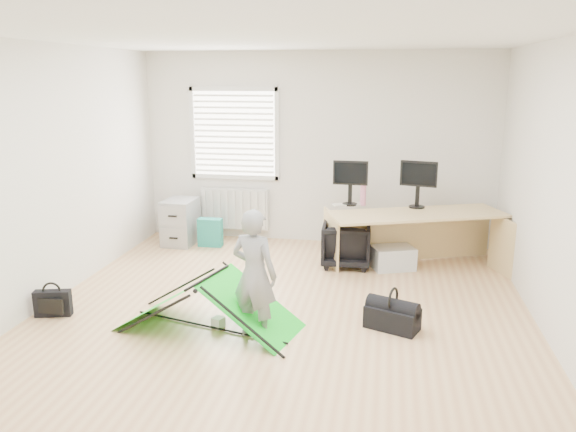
% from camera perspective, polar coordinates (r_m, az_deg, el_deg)
% --- Properties ---
extents(ground, '(5.50, 5.50, 0.00)m').
position_cam_1_polar(ground, '(5.74, -0.71, -10.20)').
color(ground, tan).
rests_on(ground, ground).
extents(back_wall, '(5.00, 0.02, 2.70)m').
position_cam_1_polar(back_wall, '(8.02, 2.97, 6.80)').
color(back_wall, silver).
rests_on(back_wall, ground).
extents(window, '(1.20, 0.06, 1.20)m').
position_cam_1_polar(window, '(8.19, -5.49, 8.32)').
color(window, silver).
rests_on(window, back_wall).
extents(radiator, '(1.00, 0.12, 0.60)m').
position_cam_1_polar(radiator, '(8.34, -5.39, 0.75)').
color(radiator, silver).
rests_on(radiator, back_wall).
extents(desk, '(2.24, 1.41, 0.73)m').
position_cam_1_polar(desk, '(7.14, 12.85, -2.53)').
color(desk, tan).
rests_on(desk, ground).
extents(filing_cabinet, '(0.44, 0.57, 0.65)m').
position_cam_1_polar(filing_cabinet, '(8.19, -10.86, -0.58)').
color(filing_cabinet, '#949598').
rests_on(filing_cabinet, ground).
extents(monitor_left, '(0.45, 0.11, 0.43)m').
position_cam_1_polar(monitor_left, '(7.29, 6.33, 2.76)').
color(monitor_left, black).
rests_on(monitor_left, desk).
extents(monitor_right, '(0.47, 0.20, 0.44)m').
position_cam_1_polar(monitor_right, '(7.28, 13.03, 2.52)').
color(monitor_right, black).
rests_on(monitor_right, desk).
extents(keyboard, '(0.41, 0.27, 0.02)m').
position_cam_1_polar(keyboard, '(7.32, 6.06, 1.17)').
color(keyboard, beige).
rests_on(keyboard, desk).
extents(thermos, '(0.09, 0.09, 0.27)m').
position_cam_1_polar(thermos, '(7.31, 7.64, 2.12)').
color(thermos, pink).
rests_on(thermos, desk).
extents(office_chair, '(0.62, 0.64, 0.56)m').
position_cam_1_polar(office_chair, '(7.18, 5.93, -2.87)').
color(office_chair, black).
rests_on(office_chair, ground).
extents(person, '(0.51, 0.41, 1.22)m').
position_cam_1_polar(person, '(5.12, -3.44, -5.95)').
color(person, gray).
rests_on(person, ground).
extents(kite, '(1.80, 1.14, 0.52)m').
position_cam_1_polar(kite, '(5.45, -8.08, -8.76)').
color(kite, '#15DF25').
rests_on(kite, ground).
extents(storage_crate, '(0.59, 0.50, 0.28)m').
position_cam_1_polar(storage_crate, '(7.18, 10.61, -4.18)').
color(storage_crate, silver).
rests_on(storage_crate, ground).
extents(tote_bag, '(0.34, 0.15, 0.40)m').
position_cam_1_polar(tote_bag, '(8.04, -7.90, -1.66)').
color(tote_bag, '#1D8576').
rests_on(tote_bag, ground).
extents(laptop_bag, '(0.37, 0.19, 0.27)m').
position_cam_1_polar(laptop_bag, '(6.19, -22.78, -8.17)').
color(laptop_bag, black).
rests_on(laptop_bag, ground).
extents(white_box, '(0.13, 0.13, 0.10)m').
position_cam_1_polar(white_box, '(5.54, -7.10, -10.68)').
color(white_box, silver).
rests_on(white_box, ground).
extents(duffel_bag, '(0.56, 0.42, 0.22)m').
position_cam_1_polar(duffel_bag, '(5.54, 10.54, -10.16)').
color(duffel_bag, black).
rests_on(duffel_bag, ground).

